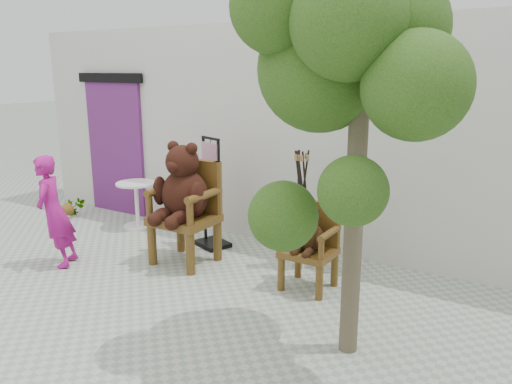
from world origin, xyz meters
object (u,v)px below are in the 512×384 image
(cafe_table, at_px, (137,199))
(tree, at_px, (341,59))
(chair_small, at_px, (310,238))
(person, at_px, (54,212))
(display_stand, at_px, (212,205))
(chair_big, at_px, (184,195))
(stool_bucket, at_px, (302,216))

(cafe_table, bearing_deg, tree, -22.93)
(chair_small, height_order, cafe_table, chair_small)
(chair_small, distance_m, person, 3.14)
(chair_small, distance_m, cafe_table, 3.29)
(display_stand, height_order, tree, tree)
(person, bearing_deg, display_stand, 110.22)
(chair_big, distance_m, person, 1.60)
(chair_big, bearing_deg, person, -144.21)
(chair_big, xyz_separation_m, display_stand, (-0.06, 0.64, -0.29))
(person, xyz_separation_m, cafe_table, (-0.27, 1.66, -0.25))
(person, height_order, stool_bucket, stool_bucket)
(person, xyz_separation_m, display_stand, (1.23, 1.57, -0.11))
(chair_small, relative_size, cafe_table, 1.37)
(stool_bucket, relative_size, tree, 0.45)
(stool_bucket, bearing_deg, chair_big, -153.82)
(chair_small, bearing_deg, stool_bucket, 125.41)
(display_stand, distance_m, stool_bucket, 1.36)
(chair_small, height_order, stool_bucket, stool_bucket)
(chair_big, bearing_deg, display_stand, 95.51)
(tree, bearing_deg, chair_small, 123.59)
(cafe_table, distance_m, display_stand, 1.51)
(stool_bucket, bearing_deg, tree, -55.81)
(chair_big, height_order, chair_small, chair_big)
(person, height_order, tree, tree)
(chair_big, height_order, display_stand, chair_big)
(chair_small, relative_size, tree, 0.30)
(cafe_table, relative_size, stool_bucket, 0.48)
(chair_big, distance_m, chair_small, 1.70)
(person, xyz_separation_m, stool_bucket, (2.59, 1.57, -0.05))
(cafe_table, bearing_deg, display_stand, -3.46)
(chair_big, xyz_separation_m, tree, (2.37, -0.94, 1.59))
(chair_small, distance_m, display_stand, 1.80)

